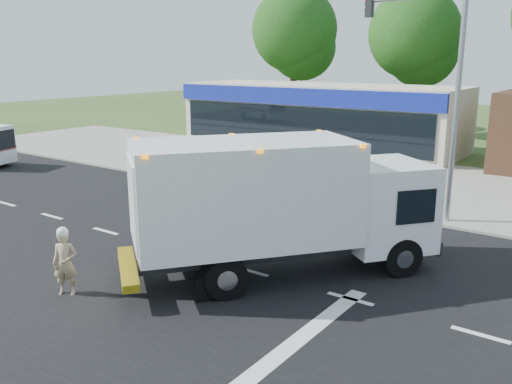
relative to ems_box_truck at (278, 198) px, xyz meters
The scene contains 10 objects.
ground 2.25m from the ems_box_truck, 156.93° to the right, with size 120.00×120.00×0.00m, color #385123.
road_asphalt 2.24m from the ems_box_truck, 156.93° to the right, with size 60.00×14.00×0.02m, color black.
sidewalk 8.19m from the ems_box_truck, 95.12° to the left, with size 60.00×2.40×0.12m, color gray.
parking_apron 13.88m from the ems_box_truck, 92.96° to the left, with size 60.00×9.00×0.02m, color gray.
lane_markings 2.74m from the ems_box_truck, 68.73° to the right, with size 55.20×7.00×0.01m.
ems_box_truck is the anchor object (origin of this frame).
emergency_worker 5.52m from the ems_box_truck, 130.66° to the right, with size 0.71×0.66×1.74m.
retail_strip_mall 21.90m from the ems_box_truck, 116.32° to the left, with size 18.00×6.20×4.00m.
traffic_signal_pole 7.99m from the ems_box_truck, 77.29° to the left, with size 3.51×0.25×8.00m.
background_trees 28.40m from the ems_box_truck, 93.19° to the left, with size 36.77×7.39×12.10m.
Camera 1 is at (8.15, -11.11, 5.67)m, focal length 38.00 mm.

